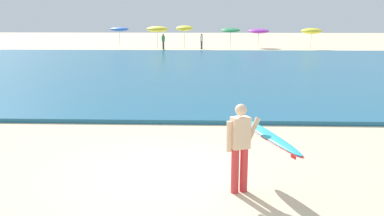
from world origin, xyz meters
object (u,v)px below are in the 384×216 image
at_px(beach_umbrella_1, 157,29).
at_px(beachgoer_near_row_mid, 202,41).
at_px(surfer_with_board, 252,139).
at_px(beach_umbrella_0, 119,29).
at_px(beach_umbrella_2, 184,28).
at_px(beach_umbrella_5, 312,31).
at_px(beach_umbrella_4, 259,31).
at_px(beachgoer_near_row_left, 163,41).
at_px(beach_umbrella_3, 230,30).

distance_m(beach_umbrella_1, beachgoer_near_row_mid, 4.72).
bearing_deg(surfer_with_board, beach_umbrella_0, 105.56).
xyz_separation_m(beach_umbrella_1, beach_umbrella_2, (2.78, 0.35, 0.08)).
distance_m(surfer_with_board, beach_umbrella_5, 37.56).
distance_m(surfer_with_board, beach_umbrella_1, 36.45).
xyz_separation_m(beach_umbrella_1, beachgoer_near_row_mid, (4.56, 0.20, -1.20)).
relative_size(beach_umbrella_0, beach_umbrella_5, 1.05).
distance_m(beach_umbrella_4, beach_umbrella_5, 5.54).
bearing_deg(beach_umbrella_1, beach_umbrella_4, 12.67).
height_order(surfer_with_board, beach_umbrella_2, beach_umbrella_2).
distance_m(beach_umbrella_5, beachgoer_near_row_mid, 11.28).
xyz_separation_m(beach_umbrella_2, beachgoer_near_row_left, (-2.12, -0.85, -1.28)).
xyz_separation_m(beach_umbrella_4, beach_umbrella_5, (5.15, -2.05, 0.08)).
relative_size(beach_umbrella_4, beachgoer_near_row_mid, 1.42).
xyz_separation_m(beach_umbrella_3, beachgoer_near_row_mid, (-2.94, 0.41, -1.11)).
relative_size(beach_umbrella_0, beachgoer_near_row_left, 1.43).
relative_size(beach_umbrella_1, beach_umbrella_2, 0.95).
bearing_deg(beachgoer_near_row_left, beach_umbrella_1, 143.33).
height_order(beach_umbrella_0, beach_umbrella_3, beach_umbrella_0).
bearing_deg(beach_umbrella_4, beach_umbrella_2, -165.45).
bearing_deg(surfer_with_board, beach_umbrella_2, 95.21).
bearing_deg(beachgoer_near_row_mid, beach_umbrella_5, 0.73).
bearing_deg(beach_umbrella_2, beach_umbrella_4, 14.55).
height_order(surfer_with_board, beach_umbrella_4, beach_umbrella_4).
height_order(beach_umbrella_5, beachgoer_near_row_left, beach_umbrella_5).
height_order(beach_umbrella_0, beach_umbrella_1, beach_umbrella_1).
bearing_deg(beach_umbrella_4, beach_umbrella_0, -171.39).
bearing_deg(beach_umbrella_2, beach_umbrella_3, -6.76).
xyz_separation_m(beach_umbrella_1, beach_umbrella_4, (10.65, 2.40, -0.26)).
xyz_separation_m(beach_umbrella_2, beach_umbrella_5, (13.02, -0.00, -0.27)).
height_order(beach_umbrella_2, beachgoer_near_row_mid, beach_umbrella_2).
distance_m(surfer_with_board, beach_umbrella_4, 38.59).
height_order(beach_umbrella_1, beach_umbrella_3, beach_umbrella_1).
bearing_deg(beach_umbrella_5, beachgoer_near_row_mid, -179.27).
xyz_separation_m(beach_umbrella_3, beach_umbrella_5, (8.30, 0.56, -0.09)).
bearing_deg(surfer_with_board, beachgoer_near_row_left, 98.71).
height_order(beach_umbrella_0, beach_umbrella_5, beach_umbrella_0).
xyz_separation_m(surfer_with_board, beach_umbrella_1, (-6.09, 35.92, 1.01)).
bearing_deg(beach_umbrella_2, beach_umbrella_5, -0.02).
xyz_separation_m(beach_umbrella_1, beach_umbrella_5, (15.80, 0.35, -0.18)).
xyz_separation_m(beach_umbrella_5, beachgoer_near_row_mid, (-11.24, -0.14, -1.01)).
xyz_separation_m(beach_umbrella_4, beachgoer_near_row_mid, (-6.09, -2.19, -0.93)).
relative_size(beach_umbrella_0, beachgoer_near_row_mid, 1.43).
xyz_separation_m(beach_umbrella_4, beachgoer_near_row_left, (-9.99, -2.89, -0.93)).
bearing_deg(beach_umbrella_3, beach_umbrella_4, 39.58).
distance_m(beach_umbrella_4, beachgoer_near_row_left, 10.44).
bearing_deg(beach_umbrella_1, beach_umbrella_5, 1.26).
bearing_deg(beach_umbrella_3, beach_umbrella_1, 178.41).
bearing_deg(beach_umbrella_5, beach_umbrella_4, 158.31).
bearing_deg(beachgoer_near_row_mid, surfer_with_board, -87.58).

